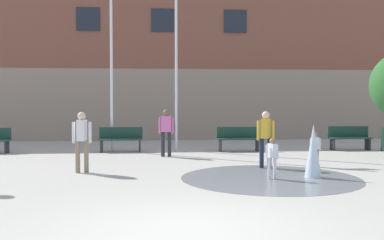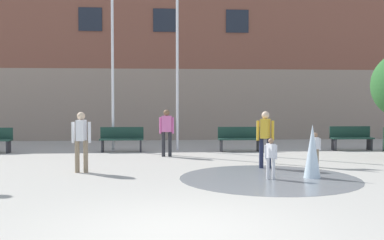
{
  "view_description": "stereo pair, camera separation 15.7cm",
  "coord_description": "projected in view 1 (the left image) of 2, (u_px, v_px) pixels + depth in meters",
  "views": [
    {
      "loc": [
        -0.46,
        -6.35,
        1.86
      ],
      "look_at": [
        0.71,
        7.23,
        1.3
      ],
      "focal_mm": 42.0,
      "sensor_mm": 36.0,
      "label": 1
    },
    {
      "loc": [
        -0.31,
        -6.36,
        1.86
      ],
      "look_at": [
        0.71,
        7.23,
        1.3
      ],
      "focal_mm": 42.0,
      "sensor_mm": 36.0,
      "label": 2
    }
  ],
  "objects": [
    {
      "name": "ground_plane",
      "position": [
        186.0,
        231.0,
        6.44
      ],
      "size": [
        100.0,
        100.0,
        0.0
      ],
      "primitive_type": "plane",
      "color": "#B2ADA3"
    },
    {
      "name": "library_building",
      "position": [
        162.0,
        66.0,
        24.46
      ],
      "size": [
        36.0,
        6.05,
        7.63
      ],
      "color": "gray",
      "rests_on": "ground"
    },
    {
      "name": "splash_fountain",
      "position": [
        296.0,
        162.0,
        10.94
      ],
      "size": [
        4.36,
        4.36,
        1.31
      ],
      "color": "gray",
      "rests_on": "ground"
    },
    {
      "name": "park_bench_left_of_flagpoles",
      "position": [
        121.0,
        139.0,
        16.62
      ],
      "size": [
        1.6,
        0.44,
        0.91
      ],
      "color": "#28282D",
      "rests_on": "ground"
    },
    {
      "name": "park_bench_center",
      "position": [
        239.0,
        138.0,
        16.8
      ],
      "size": [
        1.6,
        0.44,
        0.91
      ],
      "color": "#28282D",
      "rests_on": "ground"
    },
    {
      "name": "park_bench_under_right_flagpole",
      "position": [
        350.0,
        137.0,
        17.25
      ],
      "size": [
        1.6,
        0.44,
        0.91
      ],
      "color": "#28282D",
      "rests_on": "ground"
    },
    {
      "name": "child_running",
      "position": [
        272.0,
        155.0,
        10.73
      ],
      "size": [
        0.31,
        0.24,
        0.99
      ],
      "rotation": [
        0.0,
        0.0,
        -1.13
      ],
      "color": "silver",
      "rests_on": "ground"
    },
    {
      "name": "adult_watching",
      "position": [
        266.0,
        135.0,
        12.51
      ],
      "size": [
        0.5,
        0.39,
        1.59
      ],
      "rotation": [
        0.0,
        0.0,
        1.06
      ],
      "color": "#1E233D",
      "rests_on": "ground"
    },
    {
      "name": "child_with_pink_shirt",
      "position": [
        315.0,
        147.0,
        12.73
      ],
      "size": [
        0.31,
        0.23,
        0.99
      ],
      "rotation": [
        0.0,
        0.0,
        1.74
      ],
      "color": "#89755B",
      "rests_on": "ground"
    },
    {
      "name": "adult_in_red",
      "position": [
        166.0,
        129.0,
        15.14
      ],
      "size": [
        0.5,
        0.22,
        1.59
      ],
      "rotation": [
        0.0,
        0.0,
        -0.05
      ],
      "color": "#28282D",
      "rests_on": "ground"
    },
    {
      "name": "adult_near_bench",
      "position": [
        82.0,
        137.0,
        11.68
      ],
      "size": [
        0.5,
        0.36,
        1.59
      ],
      "rotation": [
        0.0,
        0.0,
        1.46
      ],
      "color": "#89755B",
      "rests_on": "ground"
    },
    {
      "name": "flagpole_left",
      "position": [
        112.0,
        34.0,
        16.81
      ],
      "size": [
        0.8,
        0.1,
        8.3
      ],
      "color": "silver",
      "rests_on": "ground"
    },
    {
      "name": "flagpole_right",
      "position": [
        177.0,
        39.0,
        17.03
      ],
      "size": [
        0.8,
        0.1,
        8.02
      ],
      "color": "silver",
      "rests_on": "ground"
    }
  ]
}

